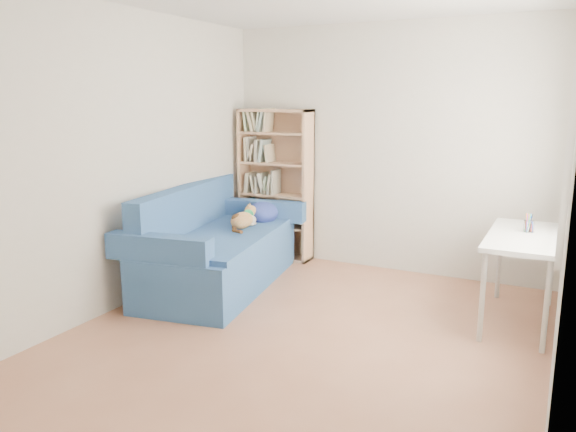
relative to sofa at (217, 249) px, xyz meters
The scene contains 6 objects.
ground 1.53m from the sofa, 28.59° to the right, with size 4.00×4.00×0.00m, color #9B6146.
room_shell 2.01m from the sofa, 25.76° to the right, with size 3.54×4.04×2.62m.
sofa is the anchor object (origin of this frame).
bookshelf 1.22m from the sofa, 87.34° to the left, with size 0.86×0.27×1.71m.
desk 2.80m from the sofa, ahead, with size 0.54×1.18×0.75m.
pen_cup 2.86m from the sofa, ahead, with size 0.08×0.08×0.16m.
Camera 1 is at (1.73, -3.76, 1.83)m, focal length 35.00 mm.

